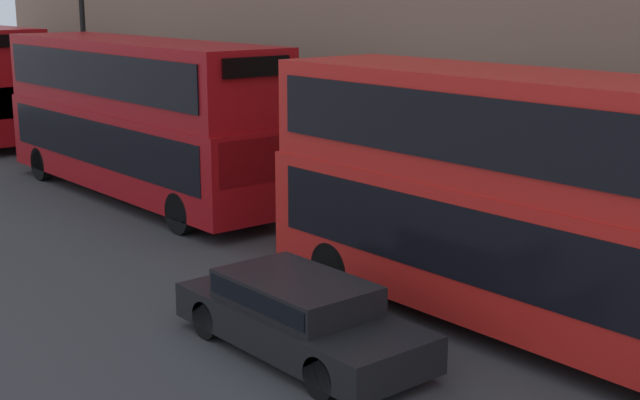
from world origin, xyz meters
name	(u,v)px	position (x,y,z in m)	size (l,w,h in m)	color
bus_leading	(541,196)	(1.60, 6.11, 2.37)	(2.59, 10.71, 4.30)	red
bus_second_in_queue	(137,112)	(1.60, 19.38, 2.38)	(2.59, 11.23, 4.31)	#A80F14
car_hatchback	(299,313)	(-1.80, 8.06, 0.65)	(1.77, 4.57, 1.21)	black
street_lamp	(84,43)	(3.44, 26.34, 3.86)	(0.44, 0.44, 6.21)	black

